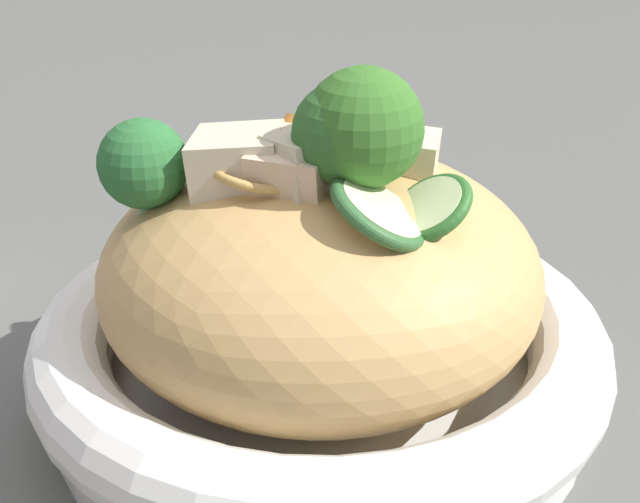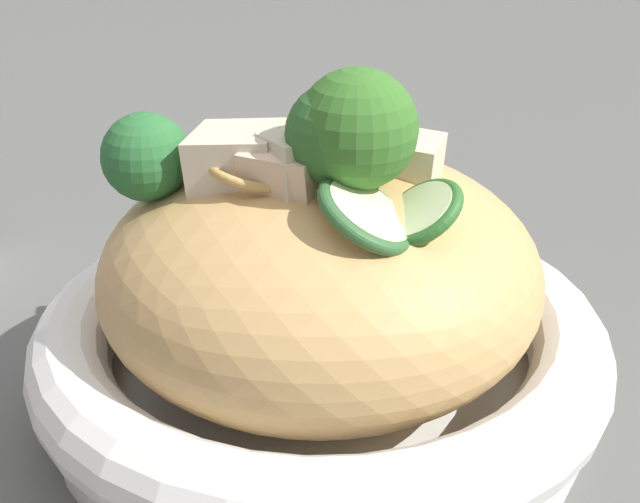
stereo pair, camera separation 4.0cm
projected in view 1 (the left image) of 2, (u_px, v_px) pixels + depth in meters
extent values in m
plane|color=#545550|center=(320.00, 398.00, 0.44)|extent=(3.00, 3.00, 0.00)
cylinder|color=white|center=(320.00, 385.00, 0.43)|extent=(0.25, 0.25, 0.02)
torus|color=white|center=(320.00, 337.00, 0.42)|extent=(0.27, 0.27, 0.04)
ellipsoid|color=tan|center=(320.00, 273.00, 0.40)|extent=(0.20, 0.20, 0.11)
torus|color=tan|center=(328.00, 211.00, 0.40)|extent=(0.07, 0.07, 0.03)
torus|color=tan|center=(259.00, 174.00, 0.37)|extent=(0.06, 0.06, 0.01)
cone|color=#99B276|center=(148.00, 212.00, 0.38)|extent=(0.03, 0.03, 0.02)
sphere|color=#2A6631|center=(143.00, 164.00, 0.37)|extent=(0.05, 0.05, 0.04)
cone|color=#91B472|center=(362.00, 190.00, 0.36)|extent=(0.02, 0.02, 0.02)
sphere|color=#356B25|center=(363.00, 128.00, 0.35)|extent=(0.05, 0.05, 0.05)
cone|color=#99AE6F|center=(343.00, 190.00, 0.36)|extent=(0.02, 0.02, 0.02)
sphere|color=#2F6028|center=(343.00, 134.00, 0.35)|extent=(0.05, 0.05, 0.04)
cylinder|color=orange|center=(305.00, 136.00, 0.44)|extent=(0.03, 0.04, 0.03)
cylinder|color=orange|center=(367.00, 145.00, 0.40)|extent=(0.03, 0.03, 0.02)
cylinder|color=orange|center=(219.00, 153.00, 0.42)|extent=(0.03, 0.03, 0.02)
cylinder|color=beige|center=(379.00, 213.00, 0.34)|extent=(0.05, 0.05, 0.02)
torus|color=#2F5D2F|center=(379.00, 213.00, 0.34)|extent=(0.06, 0.05, 0.03)
cylinder|color=beige|center=(430.00, 209.00, 0.35)|extent=(0.04, 0.04, 0.02)
torus|color=#2B6327|center=(430.00, 209.00, 0.35)|extent=(0.05, 0.05, 0.03)
cube|color=beige|center=(239.00, 164.00, 0.37)|extent=(0.05, 0.05, 0.03)
cube|color=beige|center=(407.00, 157.00, 0.39)|extent=(0.04, 0.04, 0.02)
cube|color=beige|center=(300.00, 169.00, 0.36)|extent=(0.04, 0.04, 0.03)
cube|color=beige|center=(311.00, 165.00, 0.36)|extent=(0.04, 0.04, 0.03)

